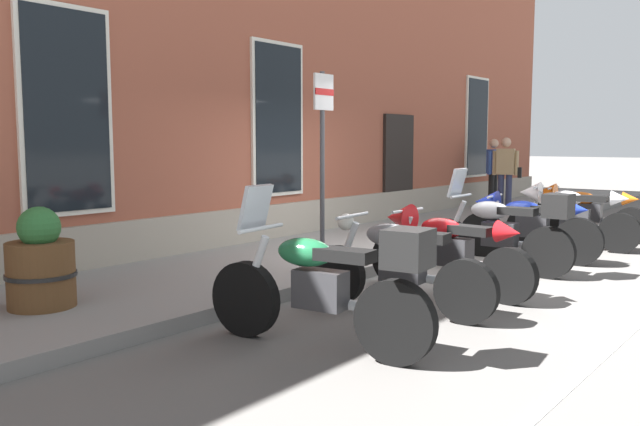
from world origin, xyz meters
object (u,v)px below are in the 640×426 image
Objects in this scene: motorcycle_green_touring at (327,284)px; pedestrian_blue_top at (493,169)px; motorcycle_red_sport at (442,246)px; motorcycle_silver_touring at (504,230)px; pedestrian_tan_coat at (506,170)px; parking_sign at (323,142)px; motorcycle_blue_sport at (524,223)px; motorcycle_orange_sport at (580,209)px; barrel_planter at (41,266)px; motorcycle_grey_naked at (397,266)px; motorcycle_white_sport at (567,213)px.

pedestrian_blue_top is (10.92, 3.35, 0.51)m from motorcycle_green_touring.
motorcycle_silver_touring is (1.52, -0.10, 0.02)m from motorcycle_red_sport.
pedestrian_tan_coat is 8.16m from parking_sign.
pedestrian_tan_coat is 0.69× the size of parking_sign.
motorcycle_blue_sport is (5.13, 0.32, -0.01)m from motorcycle_green_touring.
motorcycle_silver_touring is at bearing -177.65° from motorcycle_orange_sport.
barrel_planter is at bearing 158.79° from motorcycle_blue_sport.
motorcycle_orange_sport is (6.39, 0.12, 0.05)m from motorcycle_grey_naked.
barrel_planter is (-8.80, 2.37, 0.01)m from motorcycle_orange_sport.
motorcycle_green_touring is 7.81m from motorcycle_orange_sport.
motorcycle_white_sport is at bearing 0.05° from motorcycle_silver_touring.
parking_sign is (-8.08, -0.99, 0.63)m from pedestrian_tan_coat.
motorcycle_red_sport is 1.28× the size of pedestrian_blue_top.
barrel_planter is at bearing 110.29° from motorcycle_green_touring.
motorcycle_blue_sport is 6.56m from pedestrian_blue_top.
motorcycle_green_touring reaches higher than barrel_planter.
motorcycle_red_sport is at bearing 6.20° from motorcycle_green_touring.
motorcycle_green_touring is 6.57m from motorcycle_white_sport.
motorcycle_grey_naked reaches higher than motorcycle_orange_sport.
motorcycle_grey_naked is 1.00× the size of motorcycle_blue_sport.
pedestrian_tan_coat is at bearing 44.38° from motorcycle_orange_sport.
pedestrian_blue_top is (3.12, 3.02, 0.54)m from motorcycle_orange_sport.
motorcycle_red_sport is at bearing -79.13° from parking_sign.
pedestrian_tan_coat is at bearing 6.96° from parking_sign.
barrel_planter reaches higher than motorcycle_red_sport.
motorcycle_grey_naked is at bearing -178.88° from motorcycle_orange_sport.
parking_sign reaches higher than pedestrian_blue_top.
pedestrian_blue_top is at bearing 20.09° from motorcycle_red_sport.
motorcycle_green_touring is at bearing -171.98° from motorcycle_grey_naked.
pedestrian_tan_coat reaches higher than pedestrian_blue_top.
motorcycle_red_sport is 1.03× the size of motorcycle_blue_sport.
motorcycle_green_touring is at bearing -177.62° from motorcycle_orange_sport.
motorcycle_green_touring is at bearing -162.96° from pedestrian_blue_top.
motorcycle_white_sport is 4.77m from parking_sign.
motorcycle_grey_naked is at bearing 179.37° from motorcycle_silver_touring.
motorcycle_orange_sport is (7.80, 0.32, -0.03)m from motorcycle_green_touring.
motorcycle_orange_sport is at bearing 7.02° from motorcycle_white_sport.
motorcycle_blue_sport is 1.00× the size of motorcycle_white_sport.
motorcycle_silver_touring is 1.09m from motorcycle_blue_sport.
pedestrian_blue_top is at bearing 27.58° from motorcycle_blue_sport.
parking_sign is (-8.69, -1.55, 0.65)m from pedestrian_blue_top.
barrel_planter is (-3.23, 0.90, -1.17)m from parking_sign.
motorcycle_orange_sport is 9.11m from barrel_planter.
motorcycle_silver_touring reaches higher than motorcycle_white_sport.
motorcycle_green_touring is 11.43m from pedestrian_blue_top.
motorcycle_grey_naked is at bearing -178.13° from motorcycle_blue_sport.
motorcycle_green_touring is 1.01× the size of motorcycle_orange_sport.
motorcycle_red_sport is at bearing -34.53° from barrel_planter.
pedestrian_blue_top is at bearing 24.80° from motorcycle_silver_touring.
parking_sign reaches higher than motorcycle_green_touring.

